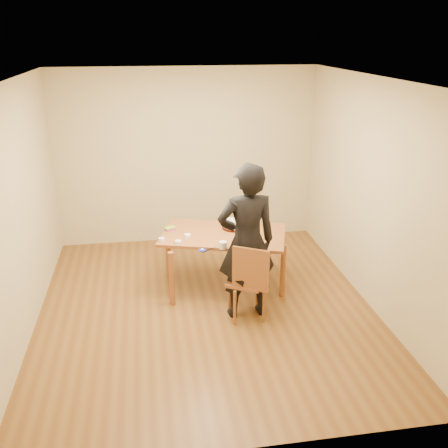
{
  "coord_description": "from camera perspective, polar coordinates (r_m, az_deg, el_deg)",
  "views": [
    {
      "loc": [
        -0.64,
        -5.29,
        3.16
      ],
      "look_at": [
        0.3,
        0.48,
        0.9
      ],
      "focal_mm": 40.0,
      "sensor_mm": 36.0,
      "label": 1
    }
  ],
  "objects": [
    {
      "name": "cake",
      "position": [
        6.53,
        1.17,
        0.03
      ],
      "size": [
        0.24,
        0.24,
        0.08
      ],
      "primitive_type": "cylinder",
      "color": "white",
      "rests_on": "cake_plate"
    },
    {
      "name": "person",
      "position": [
        5.66,
        2.6,
        -2.1
      ],
      "size": [
        0.71,
        0.49,
        1.86
      ],
      "primitive_type": "imported",
      "rotation": [
        0.0,
        0.0,
        3.21
      ],
      "color": "black",
      "rests_on": "floor"
    },
    {
      "name": "spatula",
      "position": [
        5.89,
        -1.88,
        -3.0
      ],
      "size": [
        0.14,
        0.12,
        0.01
      ],
      "primitive_type": "cube",
      "rotation": [
        0.0,
        0.0,
        0.72
      ],
      "color": "black",
      "rests_on": "dining_table"
    },
    {
      "name": "frosting_dollop",
      "position": [
        5.89,
        -2.5,
        -2.88
      ],
      "size": [
        0.04,
        0.04,
        0.02
      ],
      "primitive_type": "ellipsoid",
      "color": "white",
      "rests_on": "frosting_lid"
    },
    {
      "name": "cake_plate",
      "position": [
        6.54,
        1.17,
        -0.38
      ],
      "size": [
        0.32,
        0.32,
        0.02
      ],
      "primitive_type": "cylinder",
      "color": "red",
      "rests_on": "dining_table"
    },
    {
      "name": "candy_box_pink",
      "position": [
        6.52,
        -6.14,
        -0.6
      ],
      "size": [
        0.14,
        0.12,
        0.02
      ],
      "primitive_type": "cube",
      "rotation": [
        0.0,
        0.0,
        0.49
      ],
      "color": "#DE34A7",
      "rests_on": "dining_table"
    },
    {
      "name": "room_shell",
      "position": [
        5.95,
        -2.61,
        3.41
      ],
      "size": [
        4.0,
        4.5,
        2.7
      ],
      "color": "brown",
      "rests_on": "ground"
    },
    {
      "name": "dining_chair",
      "position": [
        5.83,
        2.61,
        -6.59
      ],
      "size": [
        0.54,
        0.54,
        0.04
      ],
      "primitive_type": "cube",
      "rotation": [
        0.0,
        0.0,
        -0.52
      ],
      "color": "brown",
      "rests_on": "floor"
    },
    {
      "name": "dining_table",
      "position": [
        6.38,
        -0.07,
        -1.27
      ],
      "size": [
        1.75,
        1.33,
        0.04
      ],
      "primitive_type": "cube",
      "rotation": [
        0.0,
        0.0,
        -0.29
      ],
      "color": "brown",
      "rests_on": "floor"
    },
    {
      "name": "ramekin_yellow",
      "position": [
        6.26,
        -4.18,
        -1.36
      ],
      "size": [
        0.09,
        0.09,
        0.04
      ],
      "primitive_type": "cylinder",
      "color": "white",
      "rests_on": "dining_table"
    },
    {
      "name": "frosting_lid",
      "position": [
        5.89,
        -2.5,
        -3.0
      ],
      "size": [
        0.09,
        0.09,
        0.01
      ],
      "primitive_type": "cylinder",
      "color": "#211CB8",
      "rests_on": "dining_table"
    },
    {
      "name": "ramekin_multi",
      "position": [
        6.2,
        -7.14,
        -1.75
      ],
      "size": [
        0.08,
        0.08,
        0.04
      ],
      "primitive_type": "cylinder",
      "color": "white",
      "rests_on": "dining_table"
    },
    {
      "name": "frosting_dome",
      "position": [
        6.51,
        1.17,
        0.45
      ],
      "size": [
        0.23,
        0.23,
        0.03
      ],
      "primitive_type": "ellipsoid",
      "color": "white",
      "rests_on": "cake"
    },
    {
      "name": "candy_box_green",
      "position": [
        6.52,
        -6.19,
        -0.43
      ],
      "size": [
        0.15,
        0.11,
        0.02
      ],
      "primitive_type": "cube",
      "rotation": [
        0.0,
        0.0,
        0.39
      ],
      "color": "green",
      "rests_on": "candy_box_pink"
    },
    {
      "name": "ramekin_green",
      "position": [
        6.09,
        -5.28,
        -2.08
      ],
      "size": [
        0.08,
        0.08,
        0.04
      ],
      "primitive_type": "cylinder",
      "color": "white",
      "rests_on": "dining_table"
    },
    {
      "name": "frosting_tub",
      "position": [
        5.92,
        -0.11,
        -2.43
      ],
      "size": [
        0.1,
        0.1,
        0.09
      ],
      "primitive_type": "cylinder",
      "color": "white",
      "rests_on": "dining_table"
    }
  ]
}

